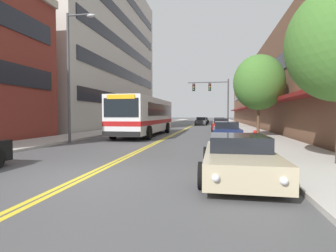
% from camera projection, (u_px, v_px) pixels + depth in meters
% --- Properties ---
extents(ground_plane, '(240.00, 240.00, 0.00)m').
position_uv_depth(ground_plane, '(193.00, 125.00, 43.82)').
color(ground_plane, '#4C4C4F').
extents(sidewalk_left, '(3.27, 106.00, 0.12)m').
position_uv_depth(sidewalk_left, '(152.00, 125.00, 45.08)').
color(sidewalk_left, '#B2ADA5').
rests_on(sidewalk_left, ground_plane).
extents(sidewalk_right, '(3.27, 106.00, 0.12)m').
position_uv_depth(sidewalk_right, '(237.00, 125.00, 42.55)').
color(sidewalk_right, '#B2ADA5').
rests_on(sidewalk_right, ground_plane).
extents(centre_line, '(0.34, 106.00, 0.01)m').
position_uv_depth(centre_line, '(193.00, 125.00, 43.82)').
color(centre_line, yellow).
rests_on(centre_line, ground_plane).
extents(office_tower_left, '(12.08, 31.07, 22.66)m').
position_uv_depth(office_tower_left, '(89.00, 51.00, 39.05)').
color(office_tower_left, '#BCB7AD').
rests_on(office_tower_left, ground_plane).
extents(storefront_row_right, '(9.10, 68.00, 9.80)m').
position_uv_depth(storefront_row_right, '(275.00, 95.00, 41.31)').
color(storefront_row_right, brown).
rests_on(storefront_row_right, ground_plane).
extents(city_bus, '(2.92, 11.86, 3.09)m').
position_uv_depth(city_bus, '(146.00, 115.00, 22.49)').
color(city_bus, silver).
rests_on(city_bus, ground_plane).
extents(car_slate_blue_parked_left_near, '(2.12, 4.55, 1.23)m').
position_uv_depth(car_slate_blue_parked_left_near, '(162.00, 122.00, 39.87)').
color(car_slate_blue_parked_left_near, '#475675').
rests_on(car_slate_blue_parked_left_near, ground_plane).
extents(car_beige_parked_right_foreground, '(2.09, 4.88, 1.17)m').
position_uv_depth(car_beige_parked_right_foreground, '(238.00, 157.00, 7.49)').
color(car_beige_parked_right_foreground, '#BCAD89').
rests_on(car_beige_parked_right_foreground, ground_plane).
extents(car_navy_parked_right_mid, '(1.97, 4.72, 1.29)m').
position_uv_depth(car_navy_parked_right_mid, '(226.00, 132.00, 17.24)').
color(car_navy_parked_right_mid, '#19234C').
rests_on(car_navy_parked_right_mid, ground_plane).
extents(car_white_parked_right_far, '(2.10, 4.68, 1.31)m').
position_uv_depth(car_white_parked_right_far, '(219.00, 122.00, 42.71)').
color(car_white_parked_right_far, white).
rests_on(car_white_parked_right_far, ground_plane).
extents(car_red_parked_right_end, '(2.06, 4.66, 1.36)m').
position_uv_depth(car_red_parked_right_end, '(221.00, 125.00, 28.70)').
color(car_red_parked_right_end, maroon).
rests_on(car_red_parked_right_end, ground_plane).
extents(car_charcoal_moving_lead, '(2.12, 4.29, 1.20)m').
position_uv_depth(car_charcoal_moving_lead, '(204.00, 120.00, 53.92)').
color(car_charcoal_moving_lead, '#232328').
rests_on(car_charcoal_moving_lead, ground_plane).
extents(car_dark_grey_moving_second, '(2.02, 4.78, 1.34)m').
position_uv_depth(car_dark_grey_moving_second, '(201.00, 121.00, 44.68)').
color(car_dark_grey_moving_second, '#38383D').
rests_on(car_dark_grey_moving_second, ground_plane).
extents(car_champagne_moving_third, '(2.06, 4.69, 1.19)m').
position_uv_depth(car_champagne_moving_third, '(202.00, 120.00, 62.99)').
color(car_champagne_moving_third, beige).
rests_on(car_champagne_moving_third, ground_plane).
extents(traffic_signal_mast, '(5.10, 0.38, 6.16)m').
position_uv_depth(traffic_signal_mast, '(214.00, 94.00, 32.63)').
color(traffic_signal_mast, '#47474C').
rests_on(traffic_signal_mast, ground_plane).
extents(street_lamp_left_near, '(1.90, 0.28, 7.95)m').
position_uv_depth(street_lamp_left_near, '(72.00, 67.00, 16.08)').
color(street_lamp_left_near, '#47474C').
rests_on(street_lamp_left_near, ground_plane).
extents(street_tree_right_mid, '(3.75, 3.75, 6.11)m').
position_uv_depth(street_tree_right_mid, '(259.00, 83.00, 19.58)').
color(street_tree_right_mid, brown).
rests_on(street_tree_right_mid, sidewalk_right).
extents(fire_hydrant, '(0.29, 0.21, 0.73)m').
position_uv_depth(fire_hydrant, '(255.00, 136.00, 15.39)').
color(fire_hydrant, red).
rests_on(fire_hydrant, sidewalk_right).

